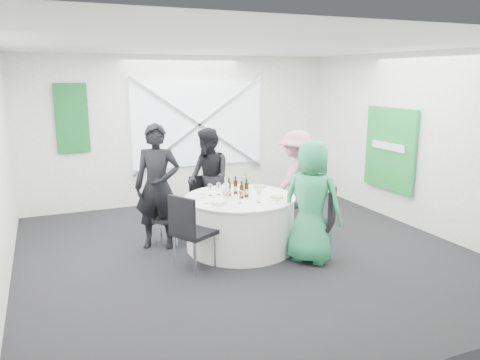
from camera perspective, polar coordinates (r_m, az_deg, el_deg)
name	(u,v)px	position (r m, az deg, el deg)	size (l,w,h in m)	color
floor	(246,252)	(6.65, 0.68, -8.79)	(6.00, 6.00, 0.00)	black
ceiling	(246,46)	(6.20, 0.75, 16.07)	(6.00, 6.00, 0.00)	white
wall_back	(183,130)	(9.07, -6.94, 6.05)	(6.00, 6.00, 0.00)	silver
wall_front	(403,214)	(3.79, 19.27, -3.89)	(6.00, 6.00, 0.00)	silver
wall_right	(419,142)	(7.95, 21.00, 4.37)	(6.00, 6.00, 0.00)	silver
window_panel	(199,125)	(9.11, -5.06, 6.76)	(2.60, 0.03, 1.60)	white
window_brace_a	(199,125)	(9.07, -4.98, 6.73)	(0.05, 0.05, 3.16)	silver
window_brace_b	(199,125)	(9.07, -4.98, 6.73)	(0.05, 0.05, 3.16)	silver
green_banner	(72,118)	(8.66, -19.81, 7.08)	(0.55, 0.04, 1.20)	#136028
green_sign	(390,149)	(8.38, 17.77, 3.61)	(0.05, 1.20, 1.40)	#1A8F31
banquet_table	(240,222)	(6.69, 0.00, -5.18)	(1.56, 1.56, 0.76)	silver
chair_back	(202,197)	(7.70, -4.65, -2.10)	(0.42, 0.43, 0.82)	black
chair_back_left	(163,214)	(6.86, -9.40, -4.07)	(0.51, 0.50, 0.82)	black
chair_back_right	(294,198)	(7.50, 6.61, -2.15)	(0.53, 0.53, 0.90)	black
chair_front_right	(323,218)	(6.34, 10.03, -4.59)	(0.62, 0.62, 0.97)	black
chair_front_left	(189,227)	(5.87, -6.23, -5.71)	(0.62, 0.62, 1.00)	black
person_man_back_left	(158,187)	(6.70, -10.02, -0.81)	(0.65, 0.43, 1.78)	black
person_man_back	(208,178)	(7.54, -3.88, 0.21)	(0.79, 0.43, 1.62)	black
person_woman_pink	(296,180)	(7.54, 6.83, 0.03)	(1.03, 0.48, 1.59)	#BD7A81
person_woman_green	(312,202)	(6.18, 8.71, -2.67)	(0.80, 0.52, 1.63)	#2BA062
plate_back	(223,188)	(7.03, -2.07, -1.04)	(0.24, 0.24, 0.01)	white
plate_back_left	(197,196)	(6.60, -5.23, -1.98)	(0.26, 0.26, 0.01)	white
plate_back_right	(259,187)	(7.08, 2.35, -0.87)	(0.30, 0.30, 0.04)	white
plate_front_right	(277,198)	(6.49, 4.52, -2.16)	(0.26, 0.26, 0.04)	white
plate_front_left	(223,207)	(6.05, -2.04, -3.32)	(0.27, 0.27, 0.01)	white
napkin	(219,203)	(6.12, -2.52, -2.81)	(0.19, 0.13, 0.05)	silver
beer_bottle_a	(229,189)	(6.58, -1.36, -1.14)	(0.06, 0.06, 0.26)	#351D09
beer_bottle_b	(236,187)	(6.71, -0.55, -0.87)	(0.06, 0.06, 0.26)	#351D09
beer_bottle_c	(247,190)	(6.54, 0.81, -1.24)	(0.06, 0.06, 0.26)	#351D09
beer_bottle_d	(242,192)	(6.47, 0.19, -1.44)	(0.06, 0.06, 0.25)	#351D09
green_water_bottle	(245,185)	(6.70, 0.64, -0.66)	(0.08, 0.08, 0.32)	green
clear_water_bottle	(226,192)	(6.41, -1.70, -1.43)	(0.08, 0.08, 0.29)	white
wine_glass_a	(241,194)	(6.22, 0.06, -1.72)	(0.07, 0.07, 0.17)	white
wine_glass_b	(210,187)	(6.61, -3.66, -0.88)	(0.07, 0.07, 0.17)	white
wine_glass_c	(224,192)	(6.31, -1.98, -1.53)	(0.07, 0.07, 0.17)	white
wine_glass_d	(218,186)	(6.68, -2.65, -0.73)	(0.07, 0.07, 0.17)	white
wine_glass_e	(259,193)	(6.26, 2.32, -1.65)	(0.07, 0.07, 0.17)	white
fork_a	(277,202)	(6.32, 4.49, -2.69)	(0.01, 0.15, 0.01)	silver
knife_a	(281,196)	(6.65, 4.96, -1.92)	(0.01, 0.15, 0.01)	silver
fork_b	(233,187)	(7.13, -0.91, -0.86)	(0.01, 0.15, 0.01)	silver
knife_b	(217,189)	(7.04, -2.76, -1.05)	(0.01, 0.15, 0.01)	silver
fork_c	(208,204)	(6.22, -3.92, -2.92)	(0.01, 0.15, 0.01)	silver
knife_c	(232,208)	(6.04, -0.96, -3.38)	(0.01, 0.15, 0.01)	silver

